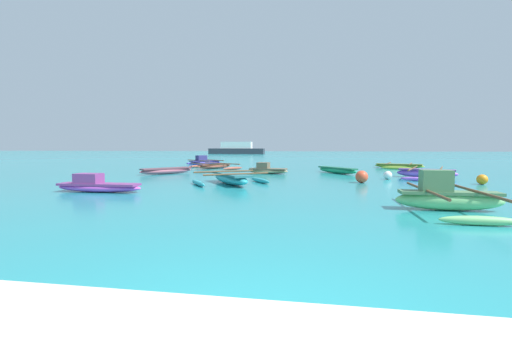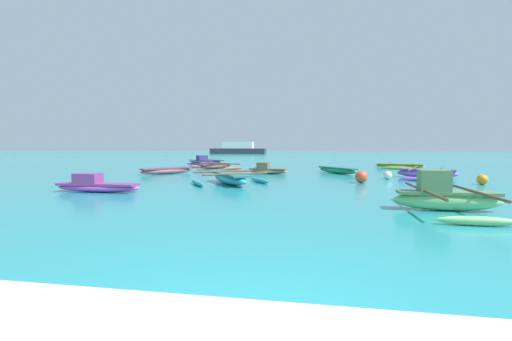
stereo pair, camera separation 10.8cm
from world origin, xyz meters
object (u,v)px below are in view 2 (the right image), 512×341
Objects in this scene: mooring_buoy_1 at (388,175)px; moored_boat_1 at (445,197)px; moored_boat_5 at (167,170)px; moored_boat_7 at (337,170)px; moored_boat_2 at (230,178)px; mooring_buoy_2 at (482,180)px; moored_boat_3 at (96,185)px; moored_boat_8 at (427,173)px; moored_boat_6 at (215,166)px; moored_boat_4 at (400,166)px; mooring_buoy_0 at (361,177)px; moored_boat_9 at (267,170)px; distant_ferry at (238,149)px; moored_boat_0 at (205,162)px.

moored_boat_1 is at bearing -92.01° from mooring_buoy_1.
moored_boat_7 is (9.97, 2.10, 0.00)m from moored_boat_5.
mooring_buoy_2 is (10.64, 1.54, -0.03)m from moored_boat_2.
moored_boat_3 is (-10.92, 1.73, -0.10)m from moored_boat_1.
moored_boat_1 is 9.91m from moored_boat_8.
moored_boat_7 is at bearing 47.84° from moored_boat_3.
moored_boat_2 reaches higher than moored_boat_5.
mooring_buoy_1 is (10.80, -6.74, 0.02)m from moored_boat_6.
moored_boat_4 is 11.28m from mooring_buoy_2.
mooring_buoy_0 is at bearing -118.54° from moored_boat_8.
moored_boat_9 is (-8.50, 1.34, -0.00)m from moored_boat_8.
mooring_buoy_0 is at bearing -128.08° from mooring_buoy_1.
moored_boat_5 is (-0.97, 8.00, -0.03)m from moored_boat_3.
distant_ferry is at bearing 44.51° from moored_boat_6.
moored_boat_9 reaches higher than mooring_buoy_2.
moored_boat_6 is at bearing -147.05° from moored_boat_7.
moored_boat_0 is 0.34× the size of distant_ferry.
moored_boat_8 is 11.86× the size of mooring_buoy_1.
moored_boat_9 reaches higher than moored_boat_3.
moored_boat_2 is 1.20× the size of moored_boat_7.
mooring_buoy_1 is (0.29, 8.37, -0.13)m from moored_boat_1.
moored_boat_6 is (-13.56, -2.76, 0.01)m from moored_boat_4.
mooring_buoy_0 is at bearing -91.65° from moored_boat_4.
mooring_buoy_2 is at bearing -16.27° from moored_boat_9.
moored_boat_5 is (-14.93, -8.14, 0.03)m from moored_boat_4.
moored_boat_6 is at bearing 87.80° from moored_boat_3.
distant_ferry is (-7.36, 45.25, 0.81)m from moored_boat_0.
distant_ferry reaches higher than moored_boat_0.
moored_boat_4 is at bearing 73.84° from mooring_buoy_1.
moored_boat_7 is at bearing -83.75° from moored_boat_0.
moored_boat_8 reaches higher than moored_boat_6.
mooring_buoy_2 is 62.66m from distant_ferry.
moored_boat_2 is 1.45× the size of moored_boat_9.
moored_boat_2 is 1.19× the size of moored_boat_5.
moored_boat_8 is (12.96, -5.51, 0.06)m from moored_boat_6.
moored_boat_7 is 5.42× the size of mooring_buoy_0.
moored_boat_6 is 1.77× the size of moored_boat_9.
mooring_buoy_0 is at bearing -28.60° from moored_boat_7.
moored_boat_2 is 7.89m from mooring_buoy_1.
moored_boat_1 is at bearing -111.56° from moored_boat_6.
distant_ferry is (-23.79, 57.96, 0.87)m from mooring_buoy_2.
moored_boat_8 is at bearing 30.03° from moored_boat_3.
moored_boat_2 is at bearing -95.24° from moored_boat_5.
moored_boat_4 is 13.83m from moored_boat_6.
moored_boat_0 is 1.37× the size of moored_boat_7.
moored_boat_1 reaches higher than moored_boat_8.
moored_boat_6 is 1.47× the size of moored_boat_7.
moored_boat_2 reaches higher than moored_boat_4.
moored_boat_1 is 8.83× the size of mooring_buoy_1.
moored_boat_5 is 5.55m from moored_boat_6.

